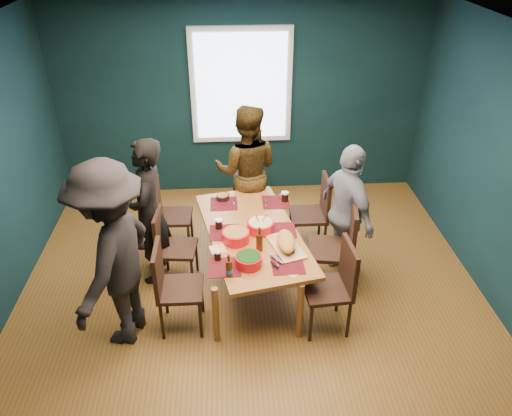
% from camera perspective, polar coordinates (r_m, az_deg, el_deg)
% --- Properties ---
extents(room, '(5.01, 5.01, 2.71)m').
position_cam_1_polar(room, '(4.85, -0.69, 3.86)').
color(room, brown).
rests_on(room, ground).
extents(dining_table, '(1.25, 1.95, 0.69)m').
position_cam_1_polar(dining_table, '(5.25, -0.37, -3.30)').
color(dining_table, '#9D6A2F').
rests_on(dining_table, floor).
extents(chair_left_far, '(0.43, 0.43, 0.91)m').
position_cam_1_polar(chair_left_far, '(5.97, -10.25, -0.25)').
color(chair_left_far, black).
rests_on(chair_left_far, floor).
extents(chair_left_mid, '(0.43, 0.43, 0.88)m').
position_cam_1_polar(chair_left_mid, '(5.44, -9.90, -3.85)').
color(chair_left_mid, black).
rests_on(chair_left_mid, floor).
extents(chair_left_near, '(0.43, 0.43, 0.94)m').
position_cam_1_polar(chair_left_near, '(4.85, -9.76, -8.34)').
color(chair_left_near, black).
rests_on(chair_left_near, floor).
extents(chair_right_far, '(0.43, 0.43, 0.94)m').
position_cam_1_polar(chair_right_far, '(5.92, 6.89, -0.03)').
color(chair_right_far, black).
rests_on(chair_right_far, floor).
extents(chair_right_mid, '(0.54, 0.54, 1.03)m').
position_cam_1_polar(chair_right_mid, '(5.29, 9.62, -3.86)').
color(chair_right_mid, black).
rests_on(chair_right_mid, floor).
extents(chair_right_near, '(0.47, 0.47, 0.96)m').
position_cam_1_polar(chair_right_near, '(4.84, 9.21, -8.22)').
color(chair_right_near, black).
rests_on(chair_right_near, floor).
extents(person_far_left, '(0.41, 0.61, 1.66)m').
position_cam_1_polar(person_far_left, '(5.40, -12.15, -0.45)').
color(person_far_left, black).
rests_on(person_far_left, floor).
extents(person_back, '(0.90, 0.75, 1.67)m').
position_cam_1_polar(person_back, '(6.10, -1.07, 4.25)').
color(person_back, black).
rests_on(person_back, floor).
extents(person_right, '(0.66, 0.99, 1.56)m').
position_cam_1_polar(person_right, '(5.44, 10.38, -0.56)').
color(person_right, silver).
rests_on(person_right, floor).
extents(person_near_left, '(1.01, 1.35, 1.86)m').
position_cam_1_polar(person_near_left, '(4.64, -16.03, -5.32)').
color(person_near_left, black).
rests_on(person_near_left, floor).
extents(bowl_salad, '(0.28, 0.28, 0.12)m').
position_cam_1_polar(bowl_salad, '(5.05, -2.31, -3.21)').
color(bowl_salad, red).
rests_on(bowl_salad, dining_table).
extents(bowl_dumpling, '(0.27, 0.27, 0.26)m').
position_cam_1_polar(bowl_dumpling, '(5.20, 0.49, -2.07)').
color(bowl_dumpling, red).
rests_on(bowl_dumpling, dining_table).
extents(bowl_herbs, '(0.26, 0.26, 0.11)m').
position_cam_1_polar(bowl_herbs, '(4.72, -0.85, -5.97)').
color(bowl_herbs, red).
rests_on(bowl_herbs, dining_table).
extents(cutting_board, '(0.38, 0.63, 0.14)m').
position_cam_1_polar(cutting_board, '(4.95, 3.45, -3.98)').
color(cutting_board, tan).
rests_on(cutting_board, dining_table).
extents(small_bowl, '(0.15, 0.15, 0.06)m').
position_cam_1_polar(small_bowl, '(5.78, -3.82, 1.29)').
color(small_bowl, black).
rests_on(small_bowl, dining_table).
extents(beer_bottle_a, '(0.06, 0.06, 0.24)m').
position_cam_1_polar(beer_bottle_a, '(4.58, -3.11, -6.91)').
color(beer_bottle_a, '#421D0B').
rests_on(beer_bottle_a, dining_table).
extents(beer_bottle_b, '(0.07, 0.07, 0.26)m').
position_cam_1_polar(beer_bottle_b, '(4.89, 0.40, -3.84)').
color(beer_bottle_b, '#421D0B').
rests_on(beer_bottle_b, dining_table).
extents(cola_glass_a, '(0.07, 0.07, 0.10)m').
position_cam_1_polar(cola_glass_a, '(4.81, -4.41, -5.37)').
color(cola_glass_a, black).
rests_on(cola_glass_a, dining_table).
extents(cola_glass_b, '(0.06, 0.06, 0.09)m').
position_cam_1_polar(cola_glass_b, '(4.88, 4.13, -4.77)').
color(cola_glass_b, black).
rests_on(cola_glass_b, dining_table).
extents(cola_glass_c, '(0.08, 0.08, 0.12)m').
position_cam_1_polar(cola_glass_c, '(5.73, 3.34, 1.35)').
color(cola_glass_c, black).
rests_on(cola_glass_c, dining_table).
extents(cola_glass_d, '(0.08, 0.08, 0.11)m').
position_cam_1_polar(cola_glass_d, '(5.25, -4.28, -1.79)').
color(cola_glass_d, black).
rests_on(cola_glass_d, dining_table).
extents(napkin_a, '(0.16, 0.16, 0.00)m').
position_cam_1_polar(napkin_a, '(5.26, 3.72, -2.44)').
color(napkin_a, '#FF926B').
rests_on(napkin_a, dining_table).
extents(napkin_b, '(0.19, 0.19, 0.00)m').
position_cam_1_polar(napkin_b, '(4.97, -4.39, -4.70)').
color(napkin_b, '#FF926B').
rests_on(napkin_b, dining_table).
extents(napkin_c, '(0.19, 0.19, 0.00)m').
position_cam_1_polar(napkin_c, '(4.69, 4.22, -7.28)').
color(napkin_c, '#FF926B').
rests_on(napkin_c, dining_table).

